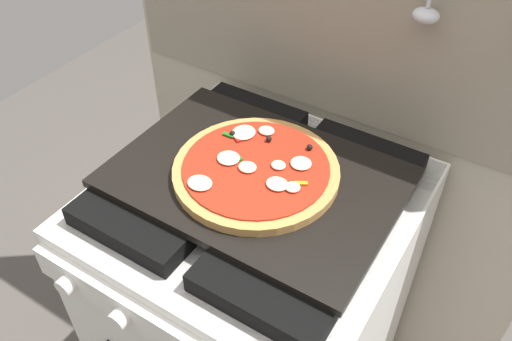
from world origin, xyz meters
TOP-DOWN VIEW (x-y plane):
  - kitchen_backsplash at (0.00, 0.33)m, footprint 1.10×0.08m
  - stove at (-0.00, -0.00)m, footprint 0.60×0.64m
  - baking_tray at (0.00, 0.00)m, footprint 0.54×0.38m
  - pizza_left at (-0.00, -0.00)m, footprint 0.32×0.32m

SIDE VIEW (x-z plane):
  - stove at x=0.00m, z-range 0.00..0.90m
  - kitchen_backsplash at x=0.00m, z-range 0.01..1.56m
  - baking_tray at x=0.00m, z-range 0.90..0.92m
  - pizza_left at x=0.00m, z-range 0.91..0.94m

